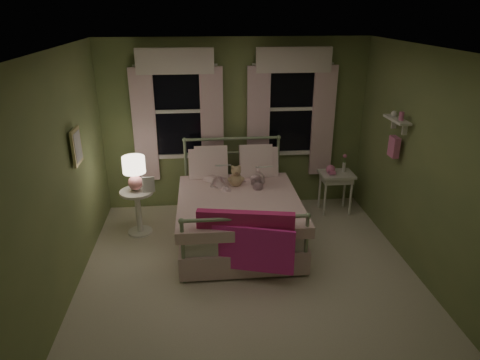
{
  "coord_description": "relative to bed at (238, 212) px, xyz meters",
  "views": [
    {
      "loc": [
        -0.52,
        -4.24,
        2.99
      ],
      "look_at": [
        -0.06,
        0.63,
        1.0
      ],
      "focal_mm": 32.0,
      "sensor_mm": 36.0,
      "label": 1
    }
  ],
  "objects": [
    {
      "name": "window_right",
      "position": [
        0.91,
        1.05,
        1.24
      ],
      "size": [
        1.34,
        0.13,
        1.96
      ],
      "color": "black",
      "rests_on": "room_shell"
    },
    {
      "name": "child_right",
      "position": [
        0.28,
        0.42,
        0.55
      ],
      "size": [
        0.37,
        0.29,
        0.73
      ],
      "primitive_type": "imported",
      "rotation": [
        0.0,
        0.0,
        3.11
      ],
      "color": "#F7D1DD",
      "rests_on": "bed"
    },
    {
      "name": "book_right",
      "position": [
        0.28,
        0.17,
        0.54
      ],
      "size": [
        0.2,
        0.12,
        0.26
      ],
      "primitive_type": "imported",
      "rotation": [
        1.22,
        0.0,
        0.04
      ],
      "color": "beige",
      "rests_on": "child_right"
    },
    {
      "name": "teddy_bear",
      "position": [
        0.0,
        0.26,
        0.41
      ],
      "size": [
        0.23,
        0.19,
        0.32
      ],
      "color": "tan",
      "rests_on": "bed"
    },
    {
      "name": "table_lamp",
      "position": [
        -1.37,
        0.25,
        0.57
      ],
      "size": [
        0.3,
        0.3,
        0.47
      ],
      "color": "#D67F84",
      "rests_on": "nightstand_left"
    },
    {
      "name": "book_left",
      "position": [
        -0.28,
        0.17,
        0.58
      ],
      "size": [
        0.2,
        0.12,
        0.26
      ],
      "primitive_type": "imported",
      "rotation": [
        1.22,
        0.0,
        0.01
      ],
      "color": "beige",
      "rests_on": "child_left"
    },
    {
      "name": "pink_throw",
      "position": [
        -0.0,
        -1.03,
        0.23
      ],
      "size": [
        1.1,
        0.39,
        0.71
      ],
      "color": "#D22971",
      "rests_on": "bed"
    },
    {
      "name": "child_left",
      "position": [
        -0.28,
        0.42,
        0.6
      ],
      "size": [
        0.36,
        0.3,
        0.84
      ],
      "primitive_type": "imported",
      "rotation": [
        0.0,
        0.0,
        3.53
      ],
      "color": "#F7D1DD",
      "rests_on": "bed"
    },
    {
      "name": "room_shell",
      "position": [
        0.06,
        -0.98,
        0.92
      ],
      "size": [
        4.2,
        4.2,
        4.2
      ],
      "color": "silver",
      "rests_on": "ground"
    },
    {
      "name": "book_nightstand",
      "position": [
        -1.27,
        0.17,
        0.27
      ],
      "size": [
        0.18,
        0.24,
        0.02
      ],
      "primitive_type": "imported",
      "rotation": [
        0.0,
        0.0,
        0.08
      ],
      "color": "beige",
      "rests_on": "nightstand_left"
    },
    {
      "name": "pink_toy",
      "position": [
        1.47,
        0.65,
        0.32
      ],
      "size": [
        0.14,
        0.18,
        0.14
      ],
      "color": "pink",
      "rests_on": "nightstand_right"
    },
    {
      "name": "window_left",
      "position": [
        -0.79,
        1.05,
        1.24
      ],
      "size": [
        1.34,
        0.13,
        1.96
      ],
      "color": "black",
      "rests_on": "room_shell"
    },
    {
      "name": "nightstand_left",
      "position": [
        -1.37,
        0.25,
        0.03
      ],
      "size": [
        0.46,
        0.46,
        0.65
      ],
      "color": "white",
      "rests_on": "ground"
    },
    {
      "name": "nightstand_right",
      "position": [
        1.57,
        0.66,
        0.17
      ],
      "size": [
        0.5,
        0.4,
        0.64
      ],
      "color": "white",
      "rests_on": "ground"
    },
    {
      "name": "framed_picture",
      "position": [
        -1.89,
        -0.38,
        1.12
      ],
      "size": [
        0.03,
        0.32,
        0.42
      ],
      "color": "beige",
      "rests_on": "room_shell"
    },
    {
      "name": "bed",
      "position": [
        0.0,
        0.0,
        0.0
      ],
      "size": [
        1.58,
        2.04,
        1.18
      ],
      "color": "white",
      "rests_on": "ground"
    },
    {
      "name": "bud_vase",
      "position": [
        1.69,
        0.71,
        0.41
      ],
      "size": [
        0.06,
        0.06,
        0.28
      ],
      "color": "white",
      "rests_on": "nightstand_right"
    },
    {
      "name": "wall_shelf",
      "position": [
        1.96,
        -0.28,
        1.14
      ],
      "size": [
        0.15,
        0.5,
        0.6
      ],
      "color": "white",
      "rests_on": "room_shell"
    }
  ]
}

